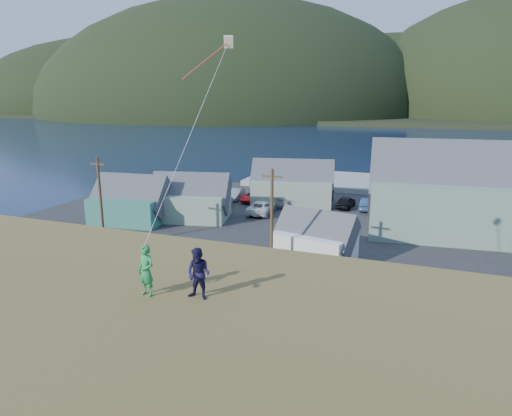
% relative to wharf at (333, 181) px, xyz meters
% --- Properties ---
extents(ground, '(900.00, 900.00, 0.00)m').
position_rel_wharf_xyz_m(ground, '(6.00, -40.00, -0.45)').
color(ground, '#0A1638').
rests_on(ground, ground).
extents(grass_strip, '(110.00, 8.00, 0.10)m').
position_rel_wharf_xyz_m(grass_strip, '(6.00, -42.00, -0.40)').
color(grass_strip, '#4C3D19').
rests_on(grass_strip, ground).
extents(waterfront_lot, '(72.00, 36.00, 0.12)m').
position_rel_wharf_xyz_m(waterfront_lot, '(6.00, -23.00, -0.39)').
color(waterfront_lot, '#28282B').
rests_on(waterfront_lot, ground).
extents(wharf, '(26.00, 14.00, 0.90)m').
position_rel_wharf_xyz_m(wharf, '(0.00, 0.00, 0.00)').
color(wharf, gray).
rests_on(wharf, ground).
extents(far_shore, '(900.00, 320.00, 2.00)m').
position_rel_wharf_xyz_m(far_shore, '(6.00, 290.00, 0.55)').
color(far_shore, black).
rests_on(far_shore, ground).
extents(far_hills, '(760.00, 265.00, 143.00)m').
position_rel_wharf_xyz_m(far_hills, '(41.59, 239.38, 1.55)').
color(far_hills, black).
rests_on(far_hills, ground).
extents(shed_teal, '(8.76, 6.57, 6.47)m').
position_rel_wharf_xyz_m(shed_teal, '(-16.58, -30.05, 1.97)').
color(shed_teal, '#327463').
rests_on(shed_teal, waterfront_lot).
extents(shed_palegreen_near, '(9.82, 7.24, 6.42)m').
position_rel_wharf_xyz_m(shed_palegreen_near, '(-10.98, -26.72, 1.98)').
color(shed_palegreen_near, gray).
rests_on(shed_palegreen_near, waterfront_lot).
extents(shed_white, '(7.48, 5.75, 5.31)m').
position_rel_wharf_xyz_m(shed_white, '(5.36, -34.82, 1.61)').
color(shed_white, white).
rests_on(shed_white, waterfront_lot).
extents(shed_palegreen_far, '(11.49, 7.94, 7.07)m').
position_rel_wharf_xyz_m(shed_palegreen_far, '(-2.23, -15.55, 2.25)').
color(shed_palegreen_far, gray).
rests_on(shed_palegreen_far, waterfront_lot).
extents(utility_poles, '(34.48, 0.24, 8.40)m').
position_rel_wharf_xyz_m(utility_poles, '(3.19, -38.50, 3.84)').
color(utility_poles, '#47331E').
rests_on(utility_poles, waterfront_lot).
extents(parked_cars, '(23.77, 11.83, 1.55)m').
position_rel_wharf_xyz_m(parked_cars, '(-3.23, -19.02, 0.40)').
color(parked_cars, maroon).
rests_on(parked_cars, waterfront_lot).
extents(kite_flyer_green, '(0.74, 0.57, 1.81)m').
position_rel_wharf_xyz_m(kite_flyer_green, '(4.98, -58.73, 7.65)').
color(kite_flyer_green, '#268C43').
rests_on(kite_flyer_green, hillside).
extents(kite_flyer_navy, '(0.89, 0.70, 1.79)m').
position_rel_wharf_xyz_m(kite_flyer_navy, '(6.78, -58.33, 7.64)').
color(kite_flyer_navy, '#19153A').
rests_on(kite_flyer_navy, hillside).
extents(kite_rig, '(1.06, 4.85, 11.78)m').
position_rel_wharf_xyz_m(kite_rig, '(4.06, -49.98, 15.67)').
color(kite_rig, beige).
rests_on(kite_rig, ground).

